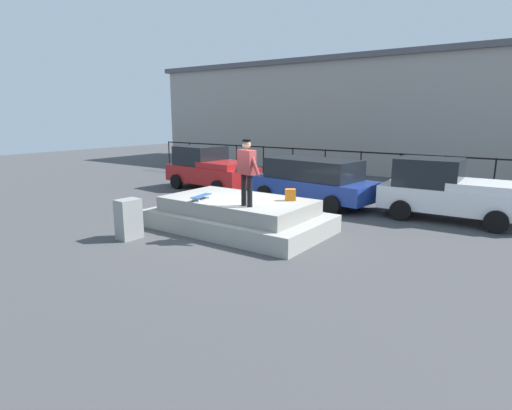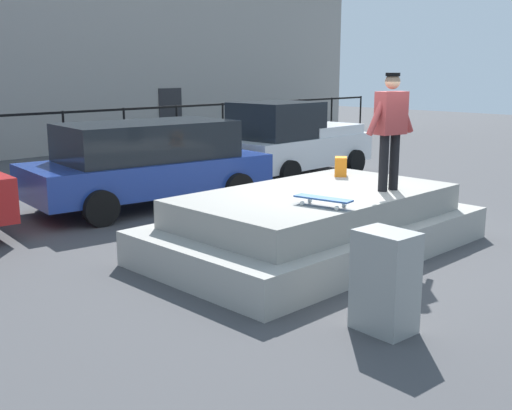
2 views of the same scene
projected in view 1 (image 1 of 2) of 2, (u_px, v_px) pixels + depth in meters
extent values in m
plane|color=#424244|center=(244.00, 232.00, 11.75)|extent=(60.00, 60.00, 0.00)
cube|color=#9E9B93|center=(238.00, 221.00, 12.06)|extent=(5.09, 2.88, 0.49)
cube|color=gray|center=(238.00, 205.00, 11.96)|extent=(4.17, 2.36, 0.41)
cylinder|color=black|center=(244.00, 190.00, 10.89)|extent=(0.14, 0.14, 0.84)
cylinder|color=black|center=(250.00, 191.00, 10.74)|extent=(0.14, 0.14, 0.84)
cube|color=maroon|center=(247.00, 162.00, 10.66)|extent=(0.50, 0.32, 0.62)
cylinder|color=maroon|center=(239.00, 162.00, 10.86)|extent=(0.38, 0.15, 0.59)
cylinder|color=maroon|center=(254.00, 164.00, 10.47)|extent=(0.38, 0.15, 0.59)
sphere|color=tan|center=(247.00, 144.00, 10.57)|extent=(0.22, 0.22, 0.22)
cylinder|color=black|center=(247.00, 140.00, 10.55)|extent=(0.24, 0.24, 0.05)
cube|color=#264C8C|center=(201.00, 196.00, 11.73)|extent=(0.33, 0.82, 0.02)
cylinder|color=silver|center=(193.00, 200.00, 11.56)|extent=(0.04, 0.06, 0.06)
cylinder|color=silver|center=(199.00, 201.00, 11.48)|extent=(0.04, 0.06, 0.06)
cylinder|color=silver|center=(203.00, 197.00, 12.02)|extent=(0.04, 0.06, 0.06)
cylinder|color=silver|center=(209.00, 197.00, 11.94)|extent=(0.04, 0.06, 0.06)
cube|color=orange|center=(290.00, 195.00, 11.61)|extent=(0.34, 0.33, 0.32)
cube|color=#B21E1E|center=(212.00, 174.00, 18.47)|extent=(4.41, 2.24, 0.72)
cube|color=black|center=(200.00, 155.00, 18.78)|extent=(2.07, 1.87, 0.83)
cube|color=#B21E1E|center=(226.00, 165.00, 17.82)|extent=(2.08, 1.92, 0.24)
cylinder|color=black|center=(208.00, 177.00, 20.08)|extent=(0.66, 0.28, 0.64)
cylinder|color=black|center=(177.00, 182.00, 18.70)|extent=(0.66, 0.28, 0.64)
cylinder|color=black|center=(248.00, 183.00, 18.38)|extent=(0.66, 0.28, 0.64)
cylinder|color=black|center=(218.00, 188.00, 17.00)|extent=(0.66, 0.28, 0.64)
cube|color=navy|center=(313.00, 187.00, 15.44)|extent=(4.95, 2.52, 0.62)
cube|color=black|center=(313.00, 169.00, 15.29)|extent=(3.51, 2.11, 0.72)
cylinder|color=black|center=(297.00, 187.00, 17.19)|extent=(0.66, 0.30, 0.64)
cylinder|color=black|center=(265.00, 194.00, 15.75)|extent=(0.66, 0.30, 0.64)
cylinder|color=black|center=(362.00, 197.00, 15.25)|extent=(0.66, 0.30, 0.64)
cylinder|color=black|center=(332.00, 205.00, 13.81)|extent=(0.66, 0.30, 0.64)
cube|color=white|center=(452.00, 199.00, 13.01)|extent=(4.26, 1.93, 0.71)
cube|color=black|center=(429.00, 172.00, 13.24)|extent=(1.95, 1.70, 0.87)
cube|color=white|center=(484.00, 186.00, 12.46)|extent=(1.95, 1.76, 0.24)
cylinder|color=black|center=(414.00, 201.00, 14.53)|extent=(0.65, 0.24, 0.64)
cylinder|color=black|center=(400.00, 210.00, 13.05)|extent=(0.65, 0.24, 0.64)
cylinder|color=black|center=(501.00, 210.00, 13.13)|extent=(0.65, 0.24, 0.64)
cylinder|color=black|center=(496.00, 222.00, 11.65)|extent=(0.65, 0.24, 0.64)
cube|color=gray|center=(129.00, 219.00, 11.07)|extent=(0.48, 0.63, 1.07)
cylinder|color=black|center=(169.00, 156.00, 25.13)|extent=(0.06, 0.06, 1.69)
cylinder|color=black|center=(190.00, 157.00, 24.16)|extent=(0.06, 0.06, 1.69)
cylinder|color=black|center=(212.00, 159.00, 23.19)|extent=(0.06, 0.06, 1.69)
cylinder|color=black|center=(237.00, 161.00, 22.22)|extent=(0.06, 0.06, 1.69)
cylinder|color=black|center=(263.00, 163.00, 21.24)|extent=(0.06, 0.06, 1.69)
cylinder|color=black|center=(293.00, 165.00, 20.27)|extent=(0.06, 0.06, 1.69)
cylinder|color=black|center=(325.00, 168.00, 19.30)|extent=(0.06, 0.06, 1.69)
cylinder|color=black|center=(360.00, 171.00, 18.33)|extent=(0.06, 0.06, 1.69)
cylinder|color=black|center=(400.00, 174.00, 17.36)|extent=(0.06, 0.06, 1.69)
cylinder|color=black|center=(444.00, 177.00, 16.39)|extent=(0.06, 0.06, 1.69)
cylinder|color=black|center=(494.00, 181.00, 15.42)|extent=(0.06, 0.06, 1.69)
cube|color=black|center=(361.00, 152.00, 18.16)|extent=(24.00, 0.04, 0.06)
cube|color=gray|center=(414.00, 118.00, 24.09)|extent=(32.76, 6.70, 6.15)
cube|color=#4C4C51|center=(419.00, 59.00, 23.41)|extent=(33.41, 7.04, 0.30)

